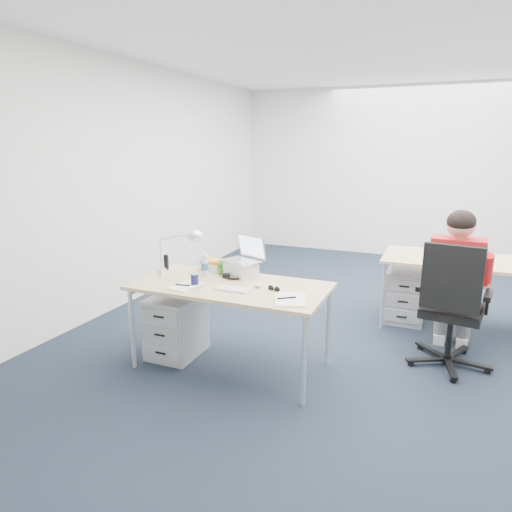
{
  "coord_description": "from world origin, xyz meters",
  "views": [
    {
      "loc": [
        0.46,
        -4.47,
        1.84
      ],
      "look_at": [
        -1.13,
        -0.7,
        0.85
      ],
      "focal_mm": 32.0,
      "sensor_mm": 36.0,
      "label": 1
    }
  ],
  "objects_px": {
    "office_chair": "(449,332)",
    "water_bottle": "(205,264)",
    "desk_near": "(230,290)",
    "dark_laptop": "(464,252)",
    "desk_far": "(466,264)",
    "seated_person": "(455,286)",
    "headphones": "(234,276)",
    "drawer_pedestal_near": "(177,325)",
    "book_stack": "(213,265)",
    "desk_lamp": "(174,251)",
    "sunglasses": "(274,289)",
    "silver_laptop": "(241,257)",
    "wireless_keyboard": "(233,289)",
    "drawer_pedestal_far": "(405,295)",
    "computer_mouse": "(258,285)",
    "bear_figurine": "(220,267)",
    "can_koozie": "(195,279)",
    "cordless_phone": "(166,262)"
  },
  "relations": [
    {
      "from": "office_chair",
      "to": "water_bottle",
      "type": "relative_size",
      "value": 5.32
    },
    {
      "from": "seated_person",
      "to": "desk_far",
      "type": "bearing_deg",
      "value": 86.47
    },
    {
      "from": "book_stack",
      "to": "desk_lamp",
      "type": "distance_m",
      "value": 0.42
    },
    {
      "from": "office_chair",
      "to": "seated_person",
      "type": "bearing_deg",
      "value": 94.08
    },
    {
      "from": "seated_person",
      "to": "book_stack",
      "type": "bearing_deg",
      "value": -160.9
    },
    {
      "from": "bear_figurine",
      "to": "sunglasses",
      "type": "xyz_separation_m",
      "value": [
        0.6,
        -0.25,
        -0.05
      ]
    },
    {
      "from": "computer_mouse",
      "to": "sunglasses",
      "type": "distance_m",
      "value": 0.16
    },
    {
      "from": "water_bottle",
      "to": "book_stack",
      "type": "distance_m",
      "value": 0.19
    },
    {
      "from": "can_koozie",
      "to": "cordless_phone",
      "type": "bearing_deg",
      "value": 146.54
    },
    {
      "from": "desk_near",
      "to": "desk_far",
      "type": "xyz_separation_m",
      "value": [
        1.82,
        1.69,
        0.0
      ]
    },
    {
      "from": "headphones",
      "to": "can_koozie",
      "type": "xyz_separation_m",
      "value": [
        -0.2,
        -0.32,
        0.03
      ]
    },
    {
      "from": "drawer_pedestal_far",
      "to": "computer_mouse",
      "type": "height_order",
      "value": "computer_mouse"
    },
    {
      "from": "computer_mouse",
      "to": "drawer_pedestal_near",
      "type": "bearing_deg",
      "value": 157.54
    },
    {
      "from": "drawer_pedestal_near",
      "to": "dark_laptop",
      "type": "distance_m",
      "value": 2.81
    },
    {
      "from": "drawer_pedestal_far",
      "to": "wireless_keyboard",
      "type": "distance_m",
      "value": 2.22
    },
    {
      "from": "office_chair",
      "to": "computer_mouse",
      "type": "distance_m",
      "value": 1.68
    },
    {
      "from": "seated_person",
      "to": "can_koozie",
      "type": "relative_size",
      "value": 12.79
    },
    {
      "from": "seated_person",
      "to": "dark_laptop",
      "type": "distance_m",
      "value": 0.61
    },
    {
      "from": "seated_person",
      "to": "water_bottle",
      "type": "distance_m",
      "value": 2.18
    },
    {
      "from": "desk_near",
      "to": "dark_laptop",
      "type": "height_order",
      "value": "dark_laptop"
    },
    {
      "from": "desk_far",
      "to": "drawer_pedestal_far",
      "type": "xyz_separation_m",
      "value": [
        -0.56,
        0.02,
        -0.41
      ]
    },
    {
      "from": "sunglasses",
      "to": "water_bottle",
      "type": "bearing_deg",
      "value": -177.28
    },
    {
      "from": "office_chair",
      "to": "headphones",
      "type": "distance_m",
      "value": 1.89
    },
    {
      "from": "book_stack",
      "to": "drawer_pedestal_near",
      "type": "bearing_deg",
      "value": -122.7
    },
    {
      "from": "drawer_pedestal_far",
      "to": "computer_mouse",
      "type": "xyz_separation_m",
      "value": [
        -1.02,
        -1.67,
        0.47
      ]
    },
    {
      "from": "headphones",
      "to": "desk_far",
      "type": "bearing_deg",
      "value": 20.93
    },
    {
      "from": "drawer_pedestal_far",
      "to": "desk_far",
      "type": "bearing_deg",
      "value": -1.66
    },
    {
      "from": "drawer_pedestal_near",
      "to": "dark_laptop",
      "type": "xyz_separation_m",
      "value": [
        2.33,
        1.46,
        0.57
      ]
    },
    {
      "from": "desk_far",
      "to": "seated_person",
      "type": "distance_m",
      "value": 0.79
    },
    {
      "from": "sunglasses",
      "to": "dark_laptop",
      "type": "xyz_separation_m",
      "value": [
        1.39,
        1.49,
        0.11
      ]
    },
    {
      "from": "drawer_pedestal_near",
      "to": "computer_mouse",
      "type": "height_order",
      "value": "computer_mouse"
    },
    {
      "from": "headphones",
      "to": "desk_lamp",
      "type": "bearing_deg",
      "value": 179.81
    },
    {
      "from": "headphones",
      "to": "dark_laptop",
      "type": "xyz_separation_m",
      "value": [
        1.83,
        1.29,
        0.1
      ]
    },
    {
      "from": "water_bottle",
      "to": "dark_laptop",
      "type": "height_order",
      "value": "dark_laptop"
    },
    {
      "from": "drawer_pedestal_far",
      "to": "desk_lamp",
      "type": "xyz_separation_m",
      "value": [
        -1.81,
        -1.67,
        0.68
      ]
    },
    {
      "from": "sunglasses",
      "to": "desk_lamp",
      "type": "relative_size",
      "value": 0.25
    },
    {
      "from": "wireless_keyboard",
      "to": "book_stack",
      "type": "distance_m",
      "value": 0.64
    },
    {
      "from": "silver_laptop",
      "to": "wireless_keyboard",
      "type": "height_order",
      "value": "silver_laptop"
    },
    {
      "from": "office_chair",
      "to": "desk_lamp",
      "type": "distance_m",
      "value": 2.45
    },
    {
      "from": "desk_lamp",
      "to": "can_koozie",
      "type": "bearing_deg",
      "value": -47.4
    },
    {
      "from": "bear_figurine",
      "to": "dark_laptop",
      "type": "distance_m",
      "value": 2.35
    },
    {
      "from": "book_stack",
      "to": "desk_lamp",
      "type": "xyz_separation_m",
      "value": [
        -0.21,
        -0.32,
        0.18
      ]
    },
    {
      "from": "silver_laptop",
      "to": "sunglasses",
      "type": "distance_m",
      "value": 0.54
    },
    {
      "from": "bear_figurine",
      "to": "drawer_pedestal_far",
      "type": "bearing_deg",
      "value": 46.87
    },
    {
      "from": "bear_figurine",
      "to": "sunglasses",
      "type": "bearing_deg",
      "value": -20.56
    },
    {
      "from": "sunglasses",
      "to": "headphones",
      "type": "bearing_deg",
      "value": 172.29
    },
    {
      "from": "office_chair",
      "to": "wireless_keyboard",
      "type": "height_order",
      "value": "office_chair"
    },
    {
      "from": "silver_laptop",
      "to": "wireless_keyboard",
      "type": "distance_m",
      "value": 0.45
    },
    {
      "from": "drawer_pedestal_near",
      "to": "drawer_pedestal_far",
      "type": "xyz_separation_m",
      "value": [
        1.81,
        1.68,
        0.0
      ]
    },
    {
      "from": "desk_near",
      "to": "wireless_keyboard",
      "type": "bearing_deg",
      "value": -56.71
    }
  ]
}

